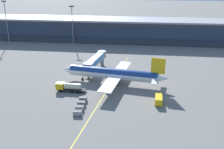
% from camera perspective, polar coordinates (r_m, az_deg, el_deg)
% --- Properties ---
extents(ground_plane, '(700.00, 700.00, 0.00)m').
position_cam_1_polar(ground_plane, '(98.21, -0.38, -3.41)').
color(ground_plane, slate).
extents(apron_lead_in_line, '(9.50, 79.50, 0.01)m').
position_cam_1_polar(apron_lead_in_line, '(100.12, -0.75, -2.92)').
color(apron_lead_in_line, yellow).
rests_on(apron_lead_in_line, ground_plane).
extents(terminal_building, '(210.08, 20.70, 13.96)m').
position_cam_1_polar(terminal_building, '(170.02, -0.25, 9.61)').
color(terminal_building, '#2D333D').
rests_on(terminal_building, ground_plane).
extents(main_airliner, '(42.67, 33.95, 11.80)m').
position_cam_1_polar(main_airliner, '(102.64, 0.34, 0.14)').
color(main_airliner, white).
rests_on(main_airliner, ground_plane).
extents(jet_bridge, '(6.68, 21.88, 6.74)m').
position_cam_1_polar(jet_bridge, '(116.11, -3.46, 3.13)').
color(jet_bridge, '#B2B7BC').
rests_on(jet_bridge, ground_plane).
extents(fuel_tanker, '(10.82, 2.79, 3.25)m').
position_cam_1_polar(fuel_tanker, '(97.89, -9.25, -2.67)').
color(fuel_tanker, '#232326').
rests_on(fuel_tanker, ground_plane).
extents(lavatory_truck, '(2.54, 5.89, 2.50)m').
position_cam_1_polar(lavatory_truck, '(89.48, 9.99, -5.31)').
color(lavatory_truck, yellow).
rests_on(lavatory_truck, ground_plane).
extents(baggage_cart_0, '(2.72, 1.73, 1.48)m').
position_cam_1_polar(baggage_cart_0, '(82.04, -7.41, -8.22)').
color(baggage_cart_0, gray).
rests_on(baggage_cart_0, ground_plane).
extents(baggage_cart_1, '(2.72, 1.73, 1.48)m').
position_cam_1_polar(baggage_cart_1, '(84.78, -6.99, -7.18)').
color(baggage_cart_1, gray).
rests_on(baggage_cart_1, ground_plane).
extents(baggage_cart_2, '(2.72, 1.73, 1.48)m').
position_cam_1_polar(baggage_cart_2, '(87.56, -6.59, -6.19)').
color(baggage_cart_2, '#595B60').
rests_on(baggage_cart_2, ground_plane).
extents(baggage_cart_3, '(2.72, 1.73, 1.48)m').
position_cam_1_polar(baggage_cart_3, '(90.36, -6.22, -5.27)').
color(baggage_cart_3, '#595B60').
rests_on(baggage_cart_3, ground_plane).
extents(apron_light_mast_0, '(2.80, 0.50, 25.28)m').
position_cam_1_polar(apron_light_mast_0, '(176.60, -21.80, 11.10)').
color(apron_light_mast_0, gray).
rests_on(apron_light_mast_0, ground_plane).
extents(apron_light_mast_1, '(2.80, 0.50, 22.91)m').
position_cam_1_polar(apron_light_mast_1, '(161.44, -8.52, 11.09)').
color(apron_light_mast_1, gray).
rests_on(apron_light_mast_1, ground_plane).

